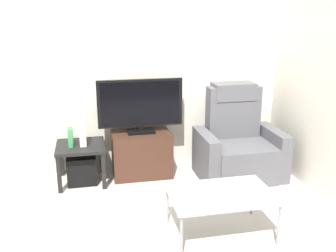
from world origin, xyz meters
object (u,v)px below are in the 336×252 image
at_px(television, 140,105).
at_px(side_table, 81,151).
at_px(recliner_armchair, 238,145).
at_px(game_console, 83,135).
at_px(book_upright, 70,137).
at_px(subwoofer_box, 82,169).
at_px(coffee_table, 221,196).
at_px(cell_phone, 227,188).
at_px(tv_stand, 142,154).

distance_m(television, side_table, 0.86).
height_order(recliner_armchair, game_console, recliner_armchair).
distance_m(television, book_upright, 0.87).
height_order(television, subwoofer_box, television).
xyz_separation_m(television, book_upright, (-0.80, -0.10, -0.31)).
relative_size(subwoofer_box, coffee_table, 0.36).
height_order(book_upright, cell_phone, book_upright).
bearing_deg(recliner_armchair, tv_stand, 173.33).
height_order(television, coffee_table, television).
relative_size(recliner_armchair, cell_phone, 7.20).
bearing_deg(side_table, subwoofer_box, -45.00).
height_order(game_console, cell_phone, game_console).
relative_size(tv_stand, side_table, 1.27).
bearing_deg(television, cell_phone, -67.73).
distance_m(subwoofer_box, game_console, 0.40).
relative_size(television, subwoofer_box, 3.02).
bearing_deg(tv_stand, book_upright, -174.34).
bearing_deg(subwoofer_box, coffee_table, -48.84).
bearing_deg(television, recliner_armchair, -12.00).
height_order(side_table, subwoofer_box, side_table).
bearing_deg(recliner_armchair, subwoofer_box, 179.38).
xyz_separation_m(tv_stand, recliner_armchair, (1.13, -0.22, 0.11)).
distance_m(side_table, subwoofer_box, 0.22).
height_order(coffee_table, cell_phone, cell_phone).
bearing_deg(cell_phone, recliner_armchair, 35.01).
bearing_deg(coffee_table, cell_phone, 42.78).
distance_m(tv_stand, coffee_table, 1.51).
xyz_separation_m(side_table, subwoofer_box, (0.00, -0.00, -0.22)).
bearing_deg(recliner_armchair, game_console, 178.97).
xyz_separation_m(game_console, coffee_table, (1.16, -1.38, -0.20)).
distance_m(tv_stand, recliner_armchair, 1.15).
xyz_separation_m(subwoofer_box, cell_phone, (1.27, -1.30, 0.24)).
relative_size(recliner_armchair, side_table, 2.00).
xyz_separation_m(tv_stand, book_upright, (-0.80, -0.08, 0.29)).
bearing_deg(game_console, recliner_armchair, -5.44).
distance_m(side_table, coffee_table, 1.81).
relative_size(side_table, cell_phone, 3.60).
distance_m(recliner_armchair, book_upright, 1.95).
distance_m(subwoofer_box, cell_phone, 1.83).
xyz_separation_m(subwoofer_box, game_console, (0.04, 0.01, 0.40)).
distance_m(book_upright, game_console, 0.14).
relative_size(book_upright, coffee_table, 0.23).
bearing_deg(side_table, coffee_table, -48.84).
xyz_separation_m(book_upright, game_console, (0.14, 0.03, 0.01)).
distance_m(television, recliner_armchair, 1.25).
height_order(tv_stand, recliner_armchair, recliner_armchair).
relative_size(television, book_upright, 4.77).
height_order(tv_stand, cell_phone, tv_stand).
xyz_separation_m(coffee_table, cell_phone, (0.07, 0.07, 0.03)).
xyz_separation_m(tv_stand, side_table, (-0.70, -0.06, 0.12)).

